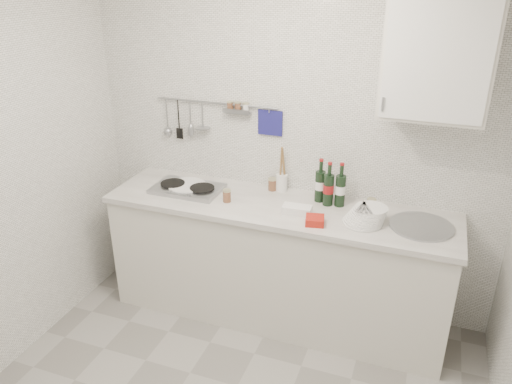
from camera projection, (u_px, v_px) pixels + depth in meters
back_wall at (292, 146)px, 3.57m from camera, size 3.00×0.02×2.50m
counter at (278, 264)px, 3.65m from camera, size 2.44×0.64×0.96m
wall_rail at (213, 116)px, 3.65m from camera, size 0.98×0.09×0.34m
wall_cabinet at (438, 57)px, 2.84m from camera, size 0.60×0.38×0.70m
plate_stack_hob at (186, 187)px, 3.68m from camera, size 0.30×0.30×0.04m
plate_stack_sink at (367, 215)px, 3.18m from camera, size 0.28×0.26×0.12m
wine_bottles at (330, 183)px, 3.40m from camera, size 0.22×0.11×0.31m
butter_dish at (297, 210)px, 3.31m from camera, size 0.20×0.11×0.06m
strawberry_punnet at (315, 220)px, 3.18m from camera, size 0.14×0.14×0.05m
utensil_crock at (282, 180)px, 3.63m from camera, size 0.08×0.08×0.34m
jar_a at (272, 184)px, 3.66m from camera, size 0.07×0.07×0.09m
jar_b at (371, 204)px, 3.36m from camera, size 0.06×0.06×0.08m
jar_c at (371, 204)px, 3.36m from camera, size 0.06×0.06×0.08m
jar_d at (227, 196)px, 3.47m from camera, size 0.06×0.06×0.09m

